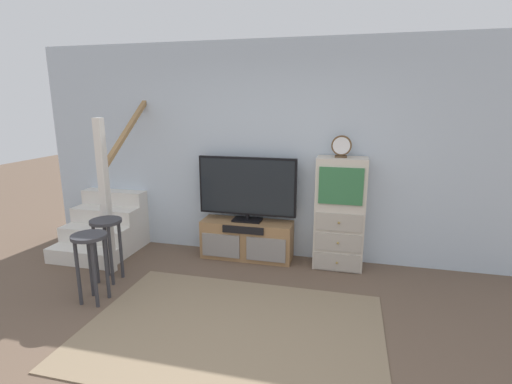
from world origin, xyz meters
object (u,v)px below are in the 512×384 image
Objects in this scene: desk_clock at (341,147)px; bar_stool_far at (107,236)px; television at (247,188)px; side_cabinet at (340,214)px; bar_stool_near at (91,252)px; media_console at (247,240)px.

desk_clock is 0.35× the size of bar_stool_far.
television is 0.93× the size of side_cabinet.
television is at bearing 50.66° from bar_stool_near.
desk_clock is at bearing -142.33° from side_cabinet.
bar_stool_far is (-1.33, -0.99, 0.28)m from media_console.
side_cabinet is 0.80m from desk_clock.
side_cabinet is 2.76m from bar_stool_near.
bar_stool_far is at bearing -143.41° from media_console.
television is 1.75× the size of bar_stool_far.
television is at bearing 37.24° from bar_stool_far.
television is (-0.00, 0.02, 0.68)m from media_console.
television is 4.93× the size of desk_clock.
desk_clock is (1.13, -0.00, 1.23)m from media_console.
bar_stool_near reaches higher than media_console.
bar_stool_near is at bearing -148.27° from side_cabinet.
media_console is 1.22m from side_cabinet.
desk_clock is 2.89m from bar_stool_near.
bar_stool_far is at bearing -142.76° from television.
media_console is 1.68m from bar_stool_far.
television is 1.75× the size of bar_stool_near.
desk_clock reaches higher than side_cabinet.
desk_clock reaches higher than media_console.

